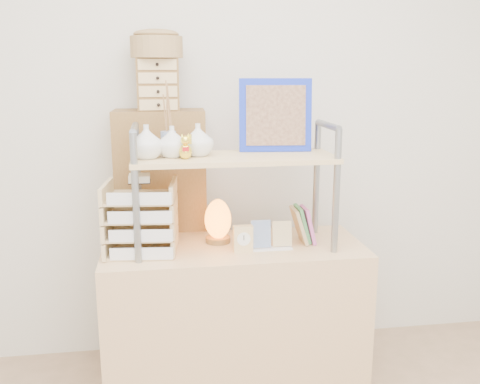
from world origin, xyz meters
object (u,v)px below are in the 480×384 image
(letter_tray, at_px, (141,222))
(desk, at_px, (234,320))
(cabinet, at_px, (163,240))
(salt_lamp, at_px, (218,220))

(letter_tray, bearing_deg, desk, 3.29)
(cabinet, distance_m, salt_lamp, 0.44)
(desk, distance_m, salt_lamp, 0.49)
(letter_tray, distance_m, salt_lamp, 0.36)
(desk, xyz_separation_m, salt_lamp, (-0.07, 0.07, 0.48))
(desk, relative_size, cabinet, 0.89)
(cabinet, xyz_separation_m, letter_tray, (-0.09, -0.39, 0.22))
(desk, relative_size, salt_lamp, 5.78)
(cabinet, relative_size, salt_lamp, 6.50)
(cabinet, height_order, salt_lamp, cabinet)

